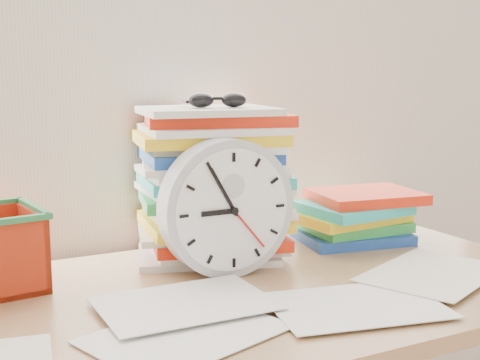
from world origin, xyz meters
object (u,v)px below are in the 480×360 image
desk (216,331)px  book_stack (356,216)px  paper_stack (212,182)px  clock (227,208)px

desk → book_stack: bearing=21.7°
paper_stack → clock: size_ratio=1.20×
desk → clock: size_ratio=5.11×
clock → book_stack: bearing=13.7°
clock → book_stack: 0.41m
desk → clock: (0.07, 0.09, 0.21)m
clock → book_stack: (0.39, 0.10, -0.08)m
desk → book_stack: (0.46, 0.18, 0.14)m
desk → clock: 0.24m
clock → paper_stack: bearing=75.9°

